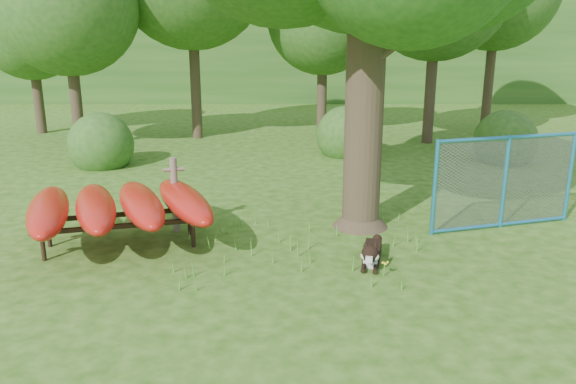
{
  "coord_description": "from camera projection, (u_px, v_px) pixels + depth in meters",
  "views": [
    {
      "loc": [
        0.16,
        -7.94,
        3.57
      ],
      "look_at": [
        0.2,
        1.2,
        1.0
      ],
      "focal_mm": 35.0,
      "sensor_mm": 36.0,
      "label": 1
    }
  ],
  "objects": [
    {
      "name": "bg_tree_a",
      "position": [
        66.0,
        3.0,
        17.0
      ],
      "size": [
        4.4,
        4.4,
        6.7
      ],
      "color": "#362A1D",
      "rests_on": "ground"
    },
    {
      "name": "fence_section",
      "position": [
        505.0,
        182.0,
        10.55
      ],
      "size": [
        2.96,
        0.92,
        2.97
      ],
      "rotation": [
        0.0,
        0.0,
        0.28
      ],
      "color": "teal",
      "rests_on": "ground"
    },
    {
      "name": "wooded_hillside",
      "position": [
        283.0,
        44.0,
        34.75
      ],
      "size": [
        80.0,
        12.0,
        6.0
      ],
      "primitive_type": "cube",
      "color": "#28541B",
      "rests_on": "ground"
    },
    {
      "name": "wooden_post",
      "position": [
        175.0,
        193.0,
        10.37
      ],
      "size": [
        0.38,
        0.19,
        1.41
      ],
      "rotation": [
        0.0,
        0.0,
        0.32
      ],
      "color": "#665A4C",
      "rests_on": "ground"
    },
    {
      "name": "bg_tree_c",
      "position": [
        323.0,
        19.0,
        20.02
      ],
      "size": [
        4.0,
        4.0,
        6.12
      ],
      "color": "#362A1D",
      "rests_on": "ground"
    },
    {
      "name": "ground",
      "position": [
        275.0,
        276.0,
        8.61
      ],
      "size": [
        80.0,
        80.0,
        0.0
      ],
      "primitive_type": "plane",
      "color": "#265010",
      "rests_on": "ground"
    },
    {
      "name": "shrub_mid",
      "position": [
        345.0,
        155.0,
        17.28
      ],
      "size": [
        1.8,
        1.8,
        1.8
      ],
      "primitive_type": "sphere",
      "color": "#28541B",
      "rests_on": "ground"
    },
    {
      "name": "wildflower_clump",
      "position": [
        385.0,
        264.0,
        8.55
      ],
      "size": [
        0.11,
        0.12,
        0.24
      ],
      "rotation": [
        0.0,
        0.0,
        -0.35
      ],
      "color": "#509831",
      "rests_on": "ground"
    },
    {
      "name": "shrub_right",
      "position": [
        503.0,
        162.0,
        16.34
      ],
      "size": [
        1.8,
        1.8,
        1.8
      ],
      "primitive_type": "sphere",
      "color": "#28541B",
      "rests_on": "ground"
    },
    {
      "name": "kayak_rack",
      "position": [
        118.0,
        206.0,
        9.59
      ],
      "size": [
        3.8,
        3.4,
        0.97
      ],
      "rotation": [
        0.0,
        0.0,
        0.25
      ],
      "color": "black",
      "rests_on": "ground"
    },
    {
      "name": "shrub_left",
      "position": [
        103.0,
        166.0,
        15.81
      ],
      "size": [
        1.8,
        1.8,
        1.8
      ],
      "primitive_type": "sphere",
      "color": "#28541B",
      "rests_on": "ground"
    },
    {
      "name": "husky_dog",
      "position": [
        372.0,
        253.0,
        9.01
      ],
      "size": [
        0.48,
        1.13,
        0.51
      ],
      "rotation": [
        0.0,
        0.0,
        -0.23
      ],
      "color": "black",
      "rests_on": "ground"
    },
    {
      "name": "bg_tree_f",
      "position": [
        30.0,
        30.0,
        20.08
      ],
      "size": [
        3.6,
        3.6,
        5.55
      ],
      "color": "#362A1D",
      "rests_on": "ground"
    }
  ]
}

